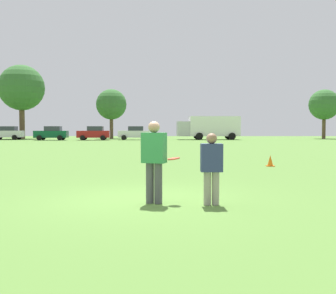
# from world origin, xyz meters

# --- Properties ---
(ground_plane) EXTENTS (141.87, 141.87, 0.00)m
(ground_plane) POSITION_xyz_m (0.00, 0.00, 0.00)
(ground_plane) COLOR #517A33
(player_thrower) EXTENTS (0.56, 0.42, 1.77)m
(player_thrower) POSITION_xyz_m (0.24, -0.44, 0.99)
(player_thrower) COLOR #4C4C51
(player_thrower) RESTS_ON ground
(player_defender) EXTENTS (0.46, 0.27, 1.51)m
(player_defender) POSITION_xyz_m (1.45, -0.62, 0.85)
(player_defender) COLOR gray
(player_defender) RESTS_ON ground
(frisbee) EXTENTS (0.27, 0.27, 0.07)m
(frisbee) POSITION_xyz_m (0.66, -0.34, 0.96)
(frisbee) COLOR #E54C33
(traffic_cone) EXTENTS (0.32, 0.32, 0.48)m
(traffic_cone) POSITION_xyz_m (4.86, 8.16, 0.23)
(traffic_cone) COLOR #D8590C
(traffic_cone) RESTS_ON ground
(parked_car_mid_left) EXTENTS (4.29, 2.38, 1.82)m
(parked_car_mid_left) POSITION_xyz_m (-21.36, 47.26, 0.92)
(parked_car_mid_left) COLOR silver
(parked_car_mid_left) RESTS_ON ground
(parked_car_center) EXTENTS (4.29, 2.38, 1.82)m
(parked_car_center) POSITION_xyz_m (-14.64, 44.79, 0.92)
(parked_car_center) COLOR #0C4C2D
(parked_car_center) RESTS_ON ground
(parked_car_mid_right) EXTENTS (4.29, 2.38, 1.82)m
(parked_car_mid_right) POSITION_xyz_m (-9.17, 45.12, 0.92)
(parked_car_mid_right) COLOR maroon
(parked_car_mid_right) RESTS_ON ground
(parked_car_near_right) EXTENTS (4.29, 2.38, 1.82)m
(parked_car_near_right) POSITION_xyz_m (-3.98, 46.45, 0.92)
(parked_car_near_right) COLOR silver
(parked_car_near_right) RESTS_ON ground
(box_truck) EXTENTS (8.61, 3.29, 3.18)m
(box_truck) POSITION_xyz_m (6.24, 47.65, 1.75)
(box_truck) COLOR white
(box_truck) RESTS_ON ground
(tree_west_oak) EXTENTS (6.68, 6.68, 10.86)m
(tree_west_oak) POSITION_xyz_m (-21.04, 52.10, 7.47)
(tree_west_oak) COLOR brown
(tree_west_oak) RESTS_ON ground
(tree_west_maple) EXTENTS (4.55, 4.55, 7.39)m
(tree_west_maple) POSITION_xyz_m (-7.94, 52.95, 5.08)
(tree_west_maple) COLOR brown
(tree_west_maple) RESTS_ON ground
(tree_center_elm) EXTENTS (4.50, 4.50, 7.32)m
(tree_center_elm) POSITION_xyz_m (23.79, 52.65, 5.03)
(tree_center_elm) COLOR brown
(tree_center_elm) RESTS_ON ground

